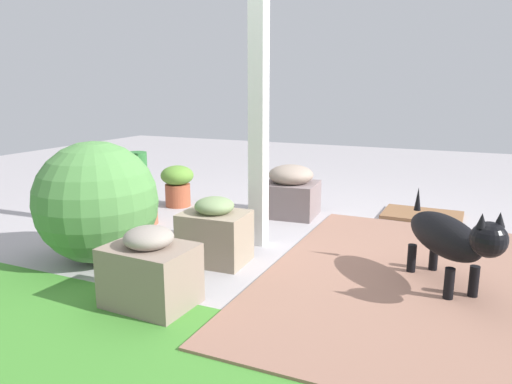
{
  "coord_description": "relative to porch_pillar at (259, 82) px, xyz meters",
  "views": [
    {
      "loc": [
        -0.98,
        2.96,
        1.1
      ],
      "look_at": [
        0.39,
        -0.07,
        0.37
      ],
      "focal_mm": 33.59,
      "sensor_mm": 36.0,
      "label": 1
    }
  ],
  "objects": [
    {
      "name": "porch_pillar",
      "position": [
        0.0,
        0.0,
        0.0
      ],
      "size": [
        0.11,
        0.11,
        2.27
      ],
      "primitive_type": "cube",
      "color": "white",
      "rests_on": "ground"
    },
    {
      "name": "stone_planter_mid",
      "position": [
        0.11,
        0.44,
        -0.94
      ],
      "size": [
        0.43,
        0.34,
        0.43
      ],
      "color": "gray",
      "rests_on": "ground"
    },
    {
      "name": "stone_planter_far",
      "position": [
        0.1,
        1.13,
        -0.95
      ],
      "size": [
        0.45,
        0.35,
        0.42
      ],
      "color": "gray",
      "rests_on": "ground"
    },
    {
      "name": "brick_path",
      "position": [
        -1.17,
        0.25,
        -1.13
      ],
      "size": [
        1.8,
        2.4,
        0.02
      ],
      "primitive_type": "cube",
      "color": "#926856",
      "rests_on": "ground"
    },
    {
      "name": "terracotta_pot_tall",
      "position": [
        1.09,
        -0.06,
        -0.92
      ],
      "size": [
        0.3,
        0.3,
        0.59
      ],
      "color": "#A4573C",
      "rests_on": "ground"
    },
    {
      "name": "doormat",
      "position": [
        -1.0,
        -1.25,
        -1.12
      ],
      "size": [
        0.66,
        0.47,
        0.03
      ],
      "primitive_type": "cube",
      "rotation": [
        0.0,
        0.0,
        -0.02
      ],
      "color": "brown",
      "rests_on": "ground"
    },
    {
      "name": "ground_plane",
      "position": [
        -0.36,
        0.04,
        -1.14
      ],
      "size": [
        12.0,
        12.0,
        0.0
      ],
      "primitive_type": "plane",
      "color": "#A6A0A3"
    },
    {
      "name": "terracotta_pot_broad",
      "position": [
        1.14,
        -0.7,
        -0.92
      ],
      "size": [
        0.31,
        0.31,
        0.39
      ],
      "color": "#A14D32",
      "rests_on": "ground"
    },
    {
      "name": "stone_planter_nearest",
      "position": [
        0.06,
        -0.82,
        -0.92
      ],
      "size": [
        0.48,
        0.46,
        0.45
      ],
      "color": "slate",
      "rests_on": "ground"
    },
    {
      "name": "dog",
      "position": [
        -1.27,
        0.31,
        -0.83
      ],
      "size": [
        0.56,
        0.69,
        0.52
      ],
      "color": "black",
      "rests_on": "ground"
    },
    {
      "name": "round_shrub",
      "position": [
        0.8,
        0.73,
        -0.75
      ],
      "size": [
        0.78,
        0.78,
        0.78
      ],
      "primitive_type": "sphere",
      "color": "#4C8442",
      "rests_on": "ground"
    }
  ]
}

